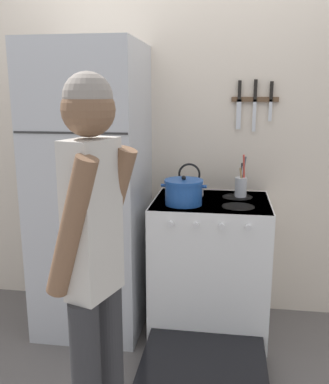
# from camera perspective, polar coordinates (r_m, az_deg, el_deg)

# --- Properties ---
(ground_plane) EXTENTS (14.00, 14.00, 0.00)m
(ground_plane) POSITION_cam_1_polar(r_m,az_deg,el_deg) (3.39, 0.88, -14.38)
(ground_plane) COLOR #5B5654
(wall_back) EXTENTS (10.00, 0.06, 2.55)m
(wall_back) POSITION_cam_1_polar(r_m,az_deg,el_deg) (3.05, 1.04, 7.68)
(wall_back) COLOR beige
(wall_back) RESTS_ON ground_plane
(refrigerator) EXTENTS (0.68, 0.71, 1.87)m
(refrigerator) POSITION_cam_1_polar(r_m,az_deg,el_deg) (2.85, -9.66, 0.15)
(refrigerator) COLOR #B7BABF
(refrigerator) RESTS_ON ground_plane
(stove_range) EXTENTS (0.74, 1.33, 0.89)m
(stove_range) POSITION_cam_1_polar(r_m,az_deg,el_deg) (2.86, 6.02, -10.05)
(stove_range) COLOR white
(stove_range) RESTS_ON ground_plane
(dutch_oven_pot) EXTENTS (0.28, 0.24, 0.18)m
(dutch_oven_pot) POSITION_cam_1_polar(r_m,az_deg,el_deg) (2.63, 2.57, 0.01)
(dutch_oven_pot) COLOR #1E4C9E
(dutch_oven_pot) RESTS_ON stove_range
(tea_kettle) EXTENTS (0.24, 0.19, 0.22)m
(tea_kettle) POSITION_cam_1_polar(r_m,az_deg,el_deg) (2.87, 3.35, 0.74)
(tea_kettle) COLOR silver
(tea_kettle) RESTS_ON stove_range
(utensil_jar) EXTENTS (0.08, 0.08, 0.28)m
(utensil_jar) POSITION_cam_1_polar(r_m,az_deg,el_deg) (2.86, 10.17, 0.87)
(utensil_jar) COLOR #B7BABF
(utensil_jar) RESTS_ON stove_range
(person) EXTENTS (0.33, 0.39, 1.64)m
(person) POSITION_cam_1_polar(r_m,az_deg,el_deg) (1.68, -9.36, -9.14)
(person) COLOR #2D2D30
(person) RESTS_ON ground_plane
(wall_knife_strip) EXTENTS (0.31, 0.03, 0.34)m
(wall_knife_strip) POSITION_cam_1_polar(r_m,az_deg,el_deg) (2.97, 11.90, 12.17)
(wall_knife_strip) COLOR brown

